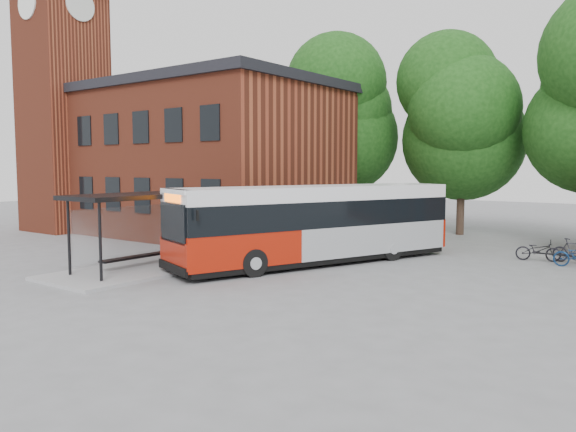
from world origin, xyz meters
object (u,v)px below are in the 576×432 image
Objects in this scene: bicycle_0 at (538,250)px; bicycle_1 at (573,251)px; city_bus at (317,225)px; bus_shelter at (141,232)px.

bicycle_1 is (1.26, 0.23, 0.05)m from bicycle_0.
city_bus is 7.10× the size of bicycle_0.
city_bus reaches higher than bus_shelter.
bus_shelter is at bearing 122.54° from bicycle_0.
bus_shelter is 15.83m from bicycle_0.
bus_shelter is 6.78m from city_bus.
bus_shelter reaches higher than bicycle_1.
bus_shelter is at bearing -108.12° from city_bus.
city_bus is 9.16m from bicycle_0.
bicycle_0 is at bearing 112.14° from bicycle_1.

